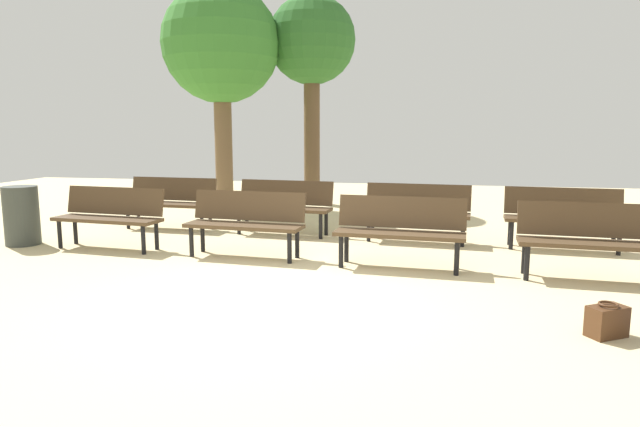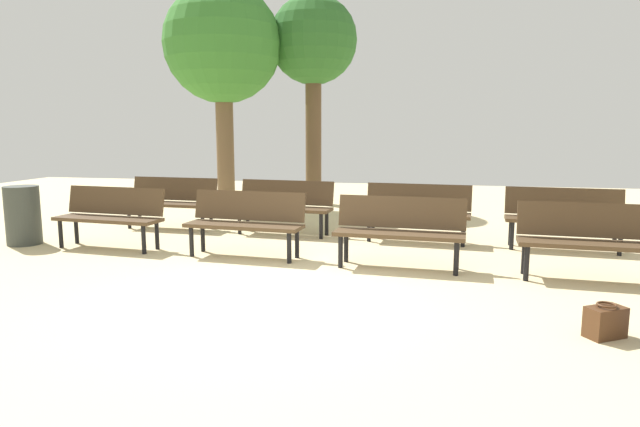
{
  "view_description": "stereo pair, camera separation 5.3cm",
  "coord_description": "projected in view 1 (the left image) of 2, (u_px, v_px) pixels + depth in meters",
  "views": [
    {
      "loc": [
        1.47,
        -5.31,
        1.72
      ],
      "look_at": [
        0.0,
        2.08,
        0.55
      ],
      "focal_mm": 30.8,
      "sensor_mm": 36.0,
      "label": 1
    },
    {
      "loc": [
        1.52,
        -5.3,
        1.72
      ],
      "look_at": [
        0.0,
        2.08,
        0.55
      ],
      "focal_mm": 30.8,
      "sensor_mm": 36.0,
      "label": 2
    }
  ],
  "objects": [
    {
      "name": "trash_bin",
      "position": [
        22.0,
        216.0,
        8.16
      ],
      "size": [
        0.49,
        0.49,
        0.88
      ],
      "primitive_type": "cylinder",
      "color": "#383D38",
      "rests_on": "ground_plane"
    },
    {
      "name": "bench_r1_c2",
      "position": [
        417.0,
        209.0,
        8.41
      ],
      "size": [
        1.63,
        0.61,
        0.87
      ],
      "rotation": [
        0.0,
        0.0,
        -0.08
      ],
      "color": "#4C3823",
      "rests_on": "ground_plane"
    },
    {
      "name": "bench_r0_c0",
      "position": [
        110.0,
        214.0,
        7.93
      ],
      "size": [
        1.64,
        0.63,
        0.87
      ],
      "rotation": [
        0.0,
        0.0,
        -0.09
      ],
      "color": "#4C3823",
      "rests_on": "ground_plane"
    },
    {
      "name": "handbag",
      "position": [
        607.0,
        321.0,
        4.56
      ],
      "size": [
        0.37,
        0.32,
        0.29
      ],
      "color": "#4C2D19",
      "rests_on": "ground_plane"
    },
    {
      "name": "bench_r1_c3",
      "position": [
        563.0,
        214.0,
        7.86
      ],
      "size": [
        1.63,
        0.6,
        0.87
      ],
      "rotation": [
        0.0,
        0.0,
        -0.08
      ],
      "color": "#4C3823",
      "rests_on": "ground_plane"
    },
    {
      "name": "bench_r1_c1",
      "position": [
        284.0,
        204.0,
        8.98
      ],
      "size": [
        1.64,
        0.62,
        0.87
      ],
      "rotation": [
        0.0,
        0.0,
        -0.09
      ],
      "color": "#4C3823",
      "rests_on": "ground_plane"
    },
    {
      "name": "bench_r0_c3",
      "position": [
        592.0,
        236.0,
        6.25
      ],
      "size": [
        1.63,
        0.59,
        0.87
      ],
      "rotation": [
        0.0,
        0.0,
        -0.07
      ],
      "color": "#4C3823",
      "rests_on": "ground_plane"
    },
    {
      "name": "bench_r1_c0",
      "position": [
        171.0,
        199.0,
        9.51
      ],
      "size": [
        1.62,
        0.57,
        0.87
      ],
      "rotation": [
        0.0,
        0.0,
        -0.06
      ],
      "color": "#4C3823",
      "rests_on": "ground_plane"
    },
    {
      "name": "ground_plane",
      "position": [
        281.0,
        296.0,
        5.7
      ],
      "size": [
        24.0,
        24.0,
        0.0
      ],
      "primitive_type": "plane",
      "color": "beige"
    },
    {
      "name": "tree_0",
      "position": [
        221.0,
        46.0,
        11.81
      ],
      "size": [
        2.54,
        2.54,
        4.8
      ],
      "color": "brown",
      "rests_on": "ground_plane"
    },
    {
      "name": "tree_1",
      "position": [
        312.0,
        45.0,
        12.3
      ],
      "size": [
        1.97,
        1.97,
        4.68
      ],
      "color": "brown",
      "rests_on": "ground_plane"
    },
    {
      "name": "bench_r0_c2",
      "position": [
        400.0,
        227.0,
        6.82
      ],
      "size": [
        1.63,
        0.59,
        0.87
      ],
      "rotation": [
        0.0,
        0.0,
        -0.07
      ],
      "color": "#4C3823",
      "rests_on": "ground_plane"
    },
    {
      "name": "bench_r0_c1",
      "position": [
        246.0,
        220.0,
        7.41
      ],
      "size": [
        1.63,
        0.6,
        0.87
      ],
      "rotation": [
        0.0,
        0.0,
        -0.08
      ],
      "color": "#4C3823",
      "rests_on": "ground_plane"
    }
  ]
}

